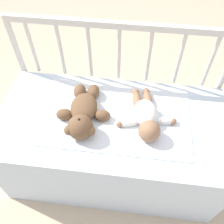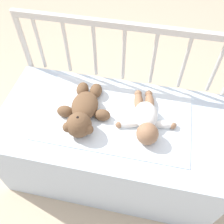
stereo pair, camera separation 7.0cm
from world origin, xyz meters
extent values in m
plane|color=#C6B293|center=(0.00, 0.00, 0.00)|extent=(12.00, 12.00, 0.00)
cube|color=silver|center=(0.00, 0.00, 0.27)|extent=(1.30, 0.65, 0.55)
cylinder|color=beige|center=(-0.63, 0.35, 0.47)|extent=(0.04, 0.04, 0.94)
cylinder|color=beige|center=(0.63, 0.35, 0.47)|extent=(0.04, 0.04, 0.94)
cube|color=beige|center=(0.00, 0.35, 0.92)|extent=(1.26, 0.03, 0.04)
cylinder|color=beige|center=(-0.52, 0.35, 0.73)|extent=(0.02, 0.02, 0.36)
cylinder|color=beige|center=(-0.35, 0.35, 0.73)|extent=(0.02, 0.02, 0.36)
cylinder|color=beige|center=(-0.17, 0.35, 0.73)|extent=(0.02, 0.02, 0.36)
cylinder|color=beige|center=(0.00, 0.35, 0.73)|extent=(0.02, 0.02, 0.36)
cylinder|color=beige|center=(0.17, 0.35, 0.73)|extent=(0.02, 0.02, 0.36)
cylinder|color=beige|center=(0.35, 0.35, 0.73)|extent=(0.02, 0.02, 0.36)
cylinder|color=beige|center=(0.52, 0.35, 0.73)|extent=(0.02, 0.02, 0.36)
cube|color=white|center=(0.01, 0.04, 0.55)|extent=(0.84, 0.50, 0.01)
ellipsoid|color=brown|center=(-0.16, 0.04, 0.59)|extent=(0.16, 0.21, 0.09)
sphere|color=brown|center=(-0.15, -0.11, 0.61)|extent=(0.13, 0.13, 0.13)
sphere|color=beige|center=(-0.15, -0.11, 0.65)|extent=(0.06, 0.06, 0.06)
sphere|color=black|center=(-0.15, -0.11, 0.67)|extent=(0.02, 0.02, 0.02)
sphere|color=brown|center=(-0.09, -0.13, 0.62)|extent=(0.05, 0.05, 0.05)
sphere|color=brown|center=(-0.20, -0.14, 0.62)|extent=(0.05, 0.05, 0.05)
ellipsoid|color=brown|center=(-0.05, 0.00, 0.58)|extent=(0.09, 0.07, 0.07)
ellipsoid|color=brown|center=(-0.26, -0.02, 0.58)|extent=(0.09, 0.07, 0.07)
ellipsoid|color=brown|center=(-0.13, 0.17, 0.58)|extent=(0.08, 0.10, 0.07)
ellipsoid|color=brown|center=(-0.21, 0.16, 0.58)|extent=(0.08, 0.10, 0.07)
ellipsoid|color=white|center=(0.18, 0.04, 0.60)|extent=(0.16, 0.19, 0.10)
sphere|color=#936B4C|center=(0.20, -0.09, 0.60)|extent=(0.11, 0.11, 0.11)
ellipsoid|color=white|center=(0.29, 0.02, 0.57)|extent=(0.14, 0.07, 0.05)
ellipsoid|color=white|center=(0.09, -0.02, 0.57)|extent=(0.14, 0.07, 0.05)
sphere|color=#936B4C|center=(0.33, 0.02, 0.57)|extent=(0.04, 0.04, 0.04)
sphere|color=#936B4C|center=(0.05, -0.04, 0.57)|extent=(0.04, 0.04, 0.04)
ellipsoid|color=#936B4C|center=(0.19, 0.15, 0.57)|extent=(0.07, 0.14, 0.05)
ellipsoid|color=#936B4C|center=(0.13, 0.14, 0.57)|extent=(0.07, 0.14, 0.05)
sphere|color=#936B4C|center=(0.18, 0.22, 0.57)|extent=(0.04, 0.04, 0.04)
sphere|color=#936B4C|center=(0.12, 0.21, 0.57)|extent=(0.04, 0.04, 0.04)
camera|label=1|loc=(0.10, -0.82, 1.66)|focal=40.00mm
camera|label=2|loc=(0.17, -0.80, 1.66)|focal=40.00mm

